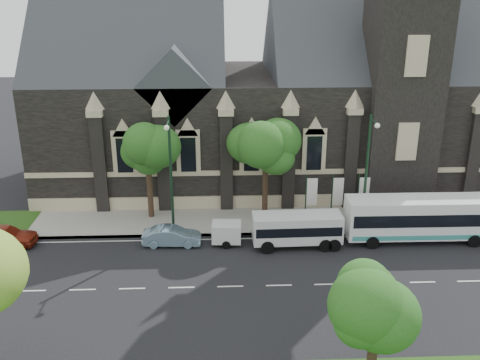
{
  "coord_description": "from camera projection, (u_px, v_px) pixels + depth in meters",
  "views": [
    {
      "loc": [
        -0.59,
        -28.55,
        17.51
      ],
      "look_at": [
        0.84,
        6.0,
        4.76
      ],
      "focal_mm": 40.04,
      "sensor_mm": 36.0,
      "label": 1
    }
  ],
  "objects": [
    {
      "name": "tree_walk_right",
      "position": [
        268.0,
        145.0,
        41.0
      ],
      "size": [
        4.08,
        4.08,
        7.8
      ],
      "color": "black",
      "rests_on": "ground"
    },
    {
      "name": "banner_flag_right",
      "position": [
        362.0,
        194.0,
        40.86
      ],
      "size": [
        0.9,
        0.1,
        4.0
      ],
      "color": "black",
      "rests_on": "ground"
    },
    {
      "name": "sidewalk",
      "position": [
        227.0,
        221.0,
        41.73
      ],
      "size": [
        80.0,
        5.0,
        0.15
      ],
      "primitive_type": "cube",
      "color": "gray",
      "rests_on": "ground"
    },
    {
      "name": "street_lamp_near",
      "position": [
        367.0,
        168.0,
        38.12
      ],
      "size": [
        0.36,
        1.88,
        9.0
      ],
      "color": "black",
      "rests_on": "ground"
    },
    {
      "name": "sedan",
      "position": [
        172.0,
        236.0,
        37.86
      ],
      "size": [
        4.15,
        1.57,
        1.35
      ],
      "primitive_type": "imported",
      "rotation": [
        0.0,
        0.0,
        1.54
      ],
      "color": "#7FA3B8",
      "rests_on": "ground"
    },
    {
      "name": "shuttle_bus",
      "position": [
        297.0,
        228.0,
        37.46
      ],
      "size": [
        6.26,
        2.37,
        2.4
      ],
      "rotation": [
        0.0,
        0.0,
        0.02
      ],
      "color": "silver",
      "rests_on": "ground"
    },
    {
      "name": "ground",
      "position": [
        230.0,
        286.0,
        32.85
      ],
      "size": [
        160.0,
        160.0,
        0.0
      ],
      "primitive_type": "plane",
      "color": "black",
      "rests_on": "ground"
    },
    {
      "name": "car_far_red",
      "position": [
        4.0,
        236.0,
        37.7
      ],
      "size": [
        4.61,
        1.93,
        1.56
      ],
      "primitive_type": "imported",
      "rotation": [
        0.0,
        0.0,
        1.55
      ],
      "color": "maroon",
      "rests_on": "ground"
    },
    {
      "name": "tour_coach",
      "position": [
        424.0,
        218.0,
        38.18
      ],
      "size": [
        11.15,
        2.65,
        3.25
      ],
      "rotation": [
        0.0,
        0.0,
        -0.01
      ],
      "color": "white",
      "rests_on": "ground"
    },
    {
      "name": "museum",
      "position": [
        282.0,
        94.0,
        47.83
      ],
      "size": [
        40.0,
        17.7,
        29.9
      ],
      "color": "black",
      "rests_on": "ground"
    },
    {
      "name": "tree_walk_left",
      "position": [
        150.0,
        148.0,
        40.67
      ],
      "size": [
        3.91,
        3.91,
        7.64
      ],
      "color": "black",
      "rests_on": "ground"
    },
    {
      "name": "box_trailer",
      "position": [
        227.0,
        232.0,
        37.95
      ],
      "size": [
        3.0,
        1.77,
        1.58
      ],
      "rotation": [
        0.0,
        0.0,
        -0.05
      ],
      "color": "silver",
      "rests_on": "ground"
    },
    {
      "name": "tree_park_east",
      "position": [
        380.0,
        306.0,
        22.75
      ],
      "size": [
        3.4,
        3.4,
        6.28
      ],
      "color": "black",
      "rests_on": "ground"
    },
    {
      "name": "banner_flag_center",
      "position": [
        336.0,
        194.0,
        40.78
      ],
      "size": [
        0.9,
        0.1,
        4.0
      ],
      "color": "black",
      "rests_on": "ground"
    },
    {
      "name": "street_lamp_mid",
      "position": [
        171.0,
        171.0,
        37.57
      ],
      "size": [
        0.36,
        1.88,
        9.0
      ],
      "color": "black",
      "rests_on": "ground"
    },
    {
      "name": "banner_flag_left",
      "position": [
        310.0,
        195.0,
        40.7
      ],
      "size": [
        0.9,
        0.1,
        4.0
      ],
      "color": "black",
      "rests_on": "ground"
    }
  ]
}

